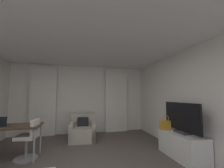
# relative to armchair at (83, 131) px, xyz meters

# --- Properties ---
(wall_window) EXTENTS (5.12, 0.06, 2.60)m
(wall_window) POSITION_rel_armchair_xyz_m (-0.03, 0.92, 1.02)
(wall_window) COLOR silver
(wall_window) RESTS_ON ground
(wall_right) EXTENTS (0.06, 6.12, 2.60)m
(wall_right) POSITION_rel_armchair_xyz_m (2.50, -2.11, 1.02)
(wall_right) COLOR silver
(wall_right) RESTS_ON ground
(ceiling) EXTENTS (5.12, 6.12, 0.06)m
(ceiling) POSITION_rel_armchair_xyz_m (-0.03, -2.11, 2.35)
(ceiling) COLOR white
(ceiling) RESTS_ON wall_left
(curtain_left_panel) EXTENTS (0.90, 0.06, 2.50)m
(curtain_left_panel) POSITION_rel_armchair_xyz_m (-1.40, 0.79, 0.97)
(curtain_left_panel) COLOR silver
(curtain_left_panel) RESTS_ON ground
(curtain_right_panel) EXTENTS (0.90, 0.06, 2.50)m
(curtain_right_panel) POSITION_rel_armchair_xyz_m (1.35, 0.79, 0.97)
(curtain_right_panel) COLOR silver
(curtain_right_panel) RESTS_ON ground
(armchair) EXTENTS (0.86, 0.87, 0.81)m
(armchair) POSITION_rel_armchair_xyz_m (0.00, 0.00, 0.00)
(armchair) COLOR #B2A899
(armchair) RESTS_ON ground
(desk) EXTENTS (1.49, 0.65, 0.75)m
(desk) POSITION_rel_armchair_xyz_m (-1.76, -1.07, 0.41)
(desk) COLOR #4C3828
(desk) RESTS_ON ground
(desk_chair) EXTENTS (0.48, 0.48, 0.88)m
(desk_chair) POSITION_rel_armchair_xyz_m (-1.25, -1.14, 0.11)
(desk_chair) COLOR gray
(desk_chair) RESTS_ON ground
(laptop) EXTENTS (0.33, 0.26, 0.22)m
(laptop) POSITION_rel_armchair_xyz_m (-1.85, -1.11, 0.52)
(laptop) COLOR #2D2D33
(laptop) RESTS_ON desk
(tv_console) EXTENTS (0.52, 1.13, 0.56)m
(tv_console) POSITION_rel_armchair_xyz_m (2.19, -1.88, -0.00)
(tv_console) COLOR white
(tv_console) RESTS_ON ground
(tv_flatscreen) EXTENTS (0.20, 1.12, 0.71)m
(tv_flatscreen) POSITION_rel_armchair_xyz_m (2.19, -1.91, 0.62)
(tv_flatscreen) COLOR #333338
(tv_flatscreen) RESTS_ON tv_console
(handbag_primary) EXTENTS (0.30, 0.14, 0.37)m
(handbag_primary) POSITION_rel_armchair_xyz_m (2.06, -1.48, 0.40)
(handbag_primary) COLOR orange
(handbag_primary) RESTS_ON tv_console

